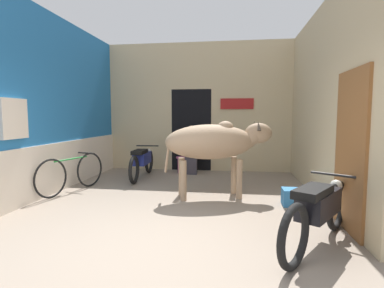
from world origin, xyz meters
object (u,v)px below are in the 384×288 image
(cow, at_px, (215,142))
(shopkeeper_seated, at_px, (192,148))
(motorcycle_near, at_px, (319,209))
(motorcycle_far, at_px, (142,161))
(bicycle, at_px, (72,173))
(crate, at_px, (296,197))
(plastic_stool, at_px, (182,164))

(cow, relative_size, shopkeeper_seated, 1.64)
(cow, height_order, motorcycle_near, cow)
(cow, height_order, motorcycle_far, cow)
(bicycle, relative_size, shopkeeper_seated, 1.33)
(bicycle, xyz_separation_m, crate, (4.22, -0.34, -0.23))
(cow, distance_m, shopkeeper_seated, 2.34)
(bicycle, bearing_deg, plastic_stool, 51.17)
(motorcycle_near, distance_m, crate, 1.65)
(bicycle, height_order, plastic_stool, bicycle)
(motorcycle_near, relative_size, plastic_stool, 4.10)
(bicycle, distance_m, crate, 4.24)
(motorcycle_far, relative_size, shopkeeper_seated, 1.56)
(cow, bearing_deg, plastic_stool, 114.77)
(bicycle, bearing_deg, crate, -4.61)
(cow, distance_m, crate, 1.68)
(motorcycle_far, distance_m, plastic_stool, 1.16)
(shopkeeper_seated, bearing_deg, cow, -71.07)
(motorcycle_near, height_order, bicycle, motorcycle_near)
(shopkeeper_seated, bearing_deg, plastic_stool, 172.06)
(motorcycle_near, relative_size, crate, 3.97)
(motorcycle_near, distance_m, plastic_stool, 4.82)
(motorcycle_far, height_order, shopkeeper_seated, shopkeeper_seated)
(plastic_stool, bearing_deg, cow, -65.23)
(motorcycle_far, bearing_deg, plastic_stool, 43.06)
(bicycle, bearing_deg, shopkeeper_seated, 46.65)
(motorcycle_near, xyz_separation_m, shopkeeper_seated, (-2.06, 4.18, 0.21))
(motorcycle_far, xyz_separation_m, crate, (3.24, -1.81, -0.29))
(motorcycle_far, height_order, bicycle, motorcycle_far)
(motorcycle_near, height_order, crate, motorcycle_near)
(crate, bearing_deg, motorcycle_far, 150.80)
(motorcycle_near, height_order, shopkeeper_seated, shopkeeper_seated)
(cow, xyz_separation_m, crate, (1.38, -0.37, -0.88))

